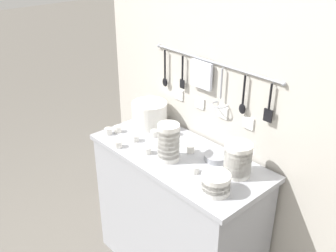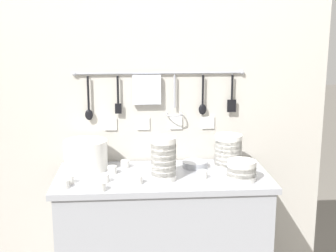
# 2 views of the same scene
# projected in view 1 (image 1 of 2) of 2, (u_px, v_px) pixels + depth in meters

# --- Properties ---
(counter) EXTENTS (1.11, 0.51, 0.90)m
(counter) POSITION_uv_depth(u_px,v_px,m) (178.00, 215.00, 2.50)
(counter) COLOR #9EA0A8
(counter) RESTS_ON ground
(back_wall) EXTENTS (1.91, 0.11, 1.83)m
(back_wall) POSITION_uv_depth(u_px,v_px,m) (212.00, 136.00, 2.46)
(back_wall) COLOR #BCB7AD
(back_wall) RESTS_ON ground
(bowl_stack_back_corner) EXTENTS (0.15, 0.15, 0.10)m
(bowl_stack_back_corner) POSITION_uv_depth(u_px,v_px,m) (216.00, 183.00, 1.95)
(bowl_stack_back_corner) COLOR silver
(bowl_stack_back_corner) RESTS_ON counter
(bowl_stack_tall_left) EXTENTS (0.12, 0.12, 0.22)m
(bowl_stack_tall_left) POSITION_uv_depth(u_px,v_px,m) (168.00, 142.00, 2.20)
(bowl_stack_tall_left) COLOR silver
(bowl_stack_tall_left) RESTS_ON counter
(bowl_stack_short_front) EXTENTS (0.15, 0.15, 0.19)m
(bowl_stack_short_front) POSITION_uv_depth(u_px,v_px,m) (238.00, 160.00, 2.07)
(bowl_stack_short_front) COLOR silver
(bowl_stack_short_front) RESTS_ON counter
(plate_stack) EXTENTS (0.23, 0.23, 0.16)m
(plate_stack) POSITION_uv_depth(u_px,v_px,m) (150.00, 114.00, 2.60)
(plate_stack) COLOR silver
(plate_stack) RESTS_ON counter
(steel_mixing_bowl) EXTENTS (0.14, 0.14, 0.03)m
(steel_mixing_bowl) POSITION_uv_depth(u_px,v_px,m) (216.00, 157.00, 2.24)
(steel_mixing_bowl) COLOR #93969E
(steel_mixing_bowl) RESTS_ON counter
(cup_front_left) EXTENTS (0.05, 0.05, 0.04)m
(cup_front_left) POSITION_uv_depth(u_px,v_px,m) (147.00, 150.00, 2.29)
(cup_front_left) COLOR silver
(cup_front_left) RESTS_ON counter
(cup_back_right) EXTENTS (0.05, 0.05, 0.04)m
(cup_back_right) POSITION_uv_depth(u_px,v_px,m) (154.00, 133.00, 2.48)
(cup_back_right) COLOR silver
(cup_back_right) RESTS_ON counter
(cup_beside_plates) EXTENTS (0.05, 0.05, 0.04)m
(cup_beside_plates) POSITION_uv_depth(u_px,v_px,m) (190.00, 149.00, 2.31)
(cup_beside_plates) COLOR silver
(cup_beside_plates) RESTS_ON counter
(cup_back_left) EXTENTS (0.05, 0.05, 0.04)m
(cup_back_left) POSITION_uv_depth(u_px,v_px,m) (118.00, 144.00, 2.36)
(cup_back_left) COLOR silver
(cup_back_left) RESTS_ON counter
(cup_edge_far) EXTENTS (0.05, 0.05, 0.04)m
(cup_edge_far) POSITION_uv_depth(u_px,v_px,m) (195.00, 170.00, 2.11)
(cup_edge_far) COLOR silver
(cup_edge_far) RESTS_ON counter
(cup_edge_near) EXTENTS (0.05, 0.05, 0.04)m
(cup_edge_near) POSITION_uv_depth(u_px,v_px,m) (108.00, 131.00, 2.51)
(cup_edge_near) COLOR silver
(cup_edge_near) RESTS_ON counter
(cup_mid_row) EXTENTS (0.05, 0.05, 0.04)m
(cup_mid_row) POSITION_uv_depth(u_px,v_px,m) (135.00, 138.00, 2.43)
(cup_mid_row) COLOR silver
(cup_mid_row) RESTS_ON counter
(cup_front_right) EXTENTS (0.05, 0.05, 0.04)m
(cup_front_right) POSITION_uv_depth(u_px,v_px,m) (118.00, 129.00, 2.53)
(cup_front_right) COLOR silver
(cup_front_right) RESTS_ON counter
(cup_by_caddy) EXTENTS (0.05, 0.05, 0.04)m
(cup_by_caddy) POSITION_uv_depth(u_px,v_px,m) (173.00, 132.00, 2.50)
(cup_by_caddy) COLOR silver
(cup_by_caddy) RESTS_ON counter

